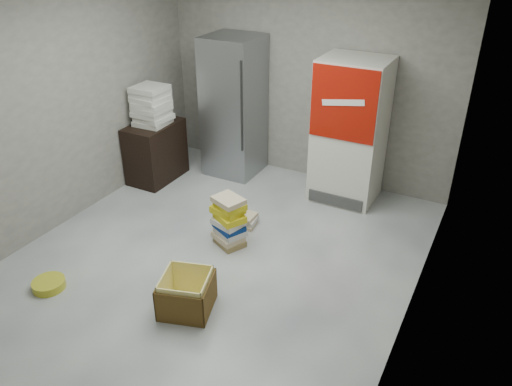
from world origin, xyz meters
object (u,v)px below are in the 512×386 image
Objects in this scene: wood_shelf at (156,152)px; phonebook_stack_main at (229,221)px; steel_fridge at (234,107)px; coke_cooler at (350,131)px; cardboard_box at (187,295)px.

phonebook_stack_main is (1.72, -0.95, -0.10)m from wood_shelf.
coke_cooler is at bearing -0.18° from steel_fridge.
coke_cooler is 3.03× the size of phonebook_stack_main.
steel_fridge reaches higher than wood_shelf.
wood_shelf is (-2.48, -0.72, -0.50)m from coke_cooler.
cardboard_box is at bearing -101.56° from coke_cooler.
steel_fridge is 3.20× the size of phonebook_stack_main.
steel_fridge is 2.37× the size of wood_shelf.
cardboard_box is at bearing -68.64° from steel_fridge.
wood_shelf reaches higher than phonebook_stack_main.
wood_shelf is 1.40× the size of cardboard_box.
steel_fridge is 1.65m from coke_cooler.
wood_shelf reaches higher than cardboard_box.
steel_fridge reaches higher than cardboard_box.
coke_cooler is 3.15× the size of cardboard_box.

